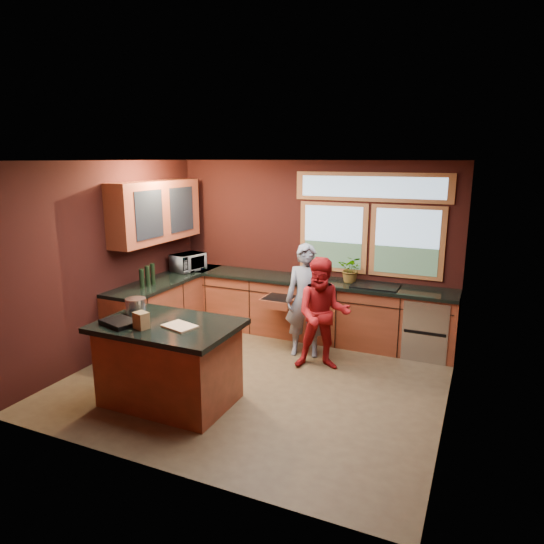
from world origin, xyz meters
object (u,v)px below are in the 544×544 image
Objects in this scene: cutting_board at (180,326)px; stock_pot at (136,306)px; person_grey at (306,301)px; person_red at (323,314)px; island at (169,362)px.

stock_pot reaches higher than cutting_board.
person_red is (0.35, -0.33, -0.05)m from person_grey.
stock_pot is at bearing -144.46° from person_grey.
person_grey reaches higher than cutting_board.
stock_pot is (-0.55, 0.15, 0.56)m from island.
person_red is 4.28× the size of cutting_board.
person_red is 6.24× the size of stock_pot.
person_grey is at bearing 63.83° from island.
island is at bearing 165.96° from cutting_board.
person_red is at bearing 50.71° from island.
person_grey is 2.32m from stock_pot.
stock_pot is (-0.75, 0.20, 0.08)m from cutting_board.
island is 0.52m from cutting_board.
person_grey reaches higher than island.
island is 0.97× the size of person_grey.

